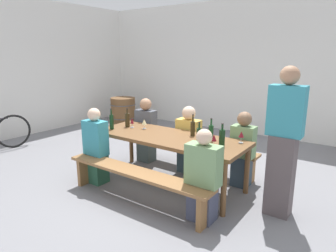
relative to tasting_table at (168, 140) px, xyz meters
The scene contains 23 objects.
ground_plane 0.68m from the tasting_table, ahead, with size 24.00×24.00×0.00m, color slate.
back_wall 3.77m from the tasting_table, 90.00° to the left, with size 14.00×0.20×3.20m, color silver.
side_wall 4.59m from the tasting_table, behind, with size 0.20×7.72×3.20m, color silver.
tasting_table is the anchor object (origin of this frame).
bench_near 0.80m from the tasting_table, 90.00° to the right, with size 2.23×0.30×0.45m.
bench_far 0.80m from the tasting_table, 90.00° to the left, with size 2.23×0.30×0.45m.
wine_bottle_0 0.88m from the tasting_table, ahead, with size 0.08×0.08×0.31m.
wine_bottle_1 0.90m from the tasting_table, behind, with size 0.08×0.08×0.31m.
wine_bottle_2 0.41m from the tasting_table, 38.61° to the left, with size 0.07×0.07×0.32m.
wine_bottle_3 1.01m from the tasting_table, 169.01° to the right, with size 0.07×0.07×0.33m.
wine_bottle_4 0.67m from the tasting_table, 13.14° to the left, with size 0.07×0.07×0.32m.
wine_bottle_5 0.61m from the tasting_table, ahead, with size 0.07×0.07×0.30m.
wine_glass_0 0.80m from the tasting_table, behind, with size 0.06×0.06×0.16m.
wine_glass_1 0.83m from the tasting_table, ahead, with size 0.07×0.07×0.18m.
wine_glass_2 0.60m from the tasting_table, 167.18° to the left, with size 0.08×0.08×0.16m.
wine_glass_3 1.06m from the tasting_table, 15.97° to the left, with size 0.07×0.07×0.16m.
seated_guest_near_0 1.09m from the tasting_table, 147.26° to the right, with size 0.37×0.24×1.16m.
seated_guest_near_1 1.10m from the tasting_table, 32.63° to the right, with size 0.41×0.24×1.11m.
seated_guest_far_0 1.08m from the tasting_table, 147.11° to the left, with size 0.37×0.24×1.16m.
seated_guest_far_1 0.60m from the tasting_table, 90.63° to the left, with size 0.39×0.24×1.11m.
seated_guest_far_2 1.10m from the tasting_table, 32.35° to the left, with size 0.34×0.24×1.12m.
standing_host 1.62m from the tasting_table, ahead, with size 0.40×0.24×1.80m.
wine_barrel 4.19m from the tasting_table, 143.03° to the left, with size 0.71×0.71×0.74m.
Camera 1 is at (2.43, -3.41, 1.92)m, focal length 31.69 mm.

